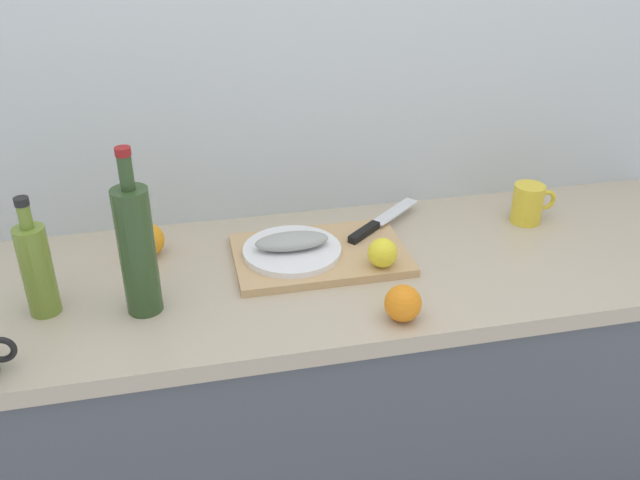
# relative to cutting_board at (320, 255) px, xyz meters

# --- Properties ---
(back_wall) EXTENTS (3.20, 0.05, 2.50)m
(back_wall) POSITION_rel_cutting_board_xyz_m (0.03, 0.28, 0.34)
(back_wall) COLOR silver
(back_wall) RESTS_ON ground_plane
(kitchen_counter) EXTENTS (2.00, 0.60, 0.90)m
(kitchen_counter) POSITION_rel_cutting_board_xyz_m (0.03, -0.04, -0.46)
(kitchen_counter) COLOR #4C5159
(kitchen_counter) RESTS_ON ground_plane
(cutting_board) EXTENTS (0.41, 0.27, 0.02)m
(cutting_board) POSITION_rel_cutting_board_xyz_m (0.00, 0.00, 0.00)
(cutting_board) COLOR tan
(cutting_board) RESTS_ON kitchen_counter
(white_plate) EXTENTS (0.23, 0.23, 0.01)m
(white_plate) POSITION_rel_cutting_board_xyz_m (-0.07, 0.00, 0.02)
(white_plate) COLOR white
(white_plate) RESTS_ON cutting_board
(fish_fillet) EXTENTS (0.17, 0.07, 0.04)m
(fish_fillet) POSITION_rel_cutting_board_xyz_m (-0.07, 0.00, 0.04)
(fish_fillet) COLOR #999E99
(fish_fillet) RESTS_ON white_plate
(chef_knife) EXTENTS (0.24, 0.21, 0.02)m
(chef_knife) POSITION_rel_cutting_board_xyz_m (0.16, 0.09, 0.02)
(chef_knife) COLOR silver
(chef_knife) RESTS_ON cutting_board
(lemon_0) EXTENTS (0.07, 0.07, 0.07)m
(lemon_0) POSITION_rel_cutting_board_xyz_m (0.12, -0.10, 0.04)
(lemon_0) COLOR yellow
(lemon_0) RESTS_ON cutting_board
(olive_oil_bottle) EXTENTS (0.06, 0.06, 0.26)m
(olive_oil_bottle) POSITION_rel_cutting_board_xyz_m (-0.61, -0.09, 0.10)
(olive_oil_bottle) COLOR olive
(olive_oil_bottle) RESTS_ON kitchen_counter
(wine_bottle) EXTENTS (0.07, 0.07, 0.36)m
(wine_bottle) POSITION_rel_cutting_board_xyz_m (-0.41, -0.13, 0.14)
(wine_bottle) COLOR #2D4723
(wine_bottle) RESTS_ON kitchen_counter
(coffee_mug_0) EXTENTS (0.12, 0.08, 0.10)m
(coffee_mug_0) POSITION_rel_cutting_board_xyz_m (0.57, 0.07, 0.04)
(coffee_mug_0) COLOR yellow
(coffee_mug_0) RESTS_ON kitchen_counter
(orange_0) EXTENTS (0.08, 0.08, 0.08)m
(orange_0) POSITION_rel_cutting_board_xyz_m (0.11, -0.28, 0.03)
(orange_0) COLOR orange
(orange_0) RESTS_ON kitchen_counter
(orange_1) EXTENTS (0.08, 0.08, 0.08)m
(orange_1) POSITION_rel_cutting_board_xyz_m (-0.40, 0.10, 0.03)
(orange_1) COLOR orange
(orange_1) RESTS_ON kitchen_counter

